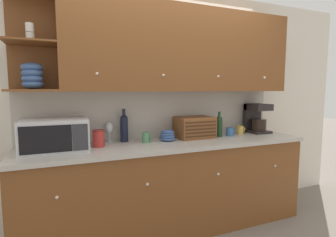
{
  "coord_description": "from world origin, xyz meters",
  "views": [
    {
      "loc": [
        -1.06,
        -2.76,
        1.48
      ],
      "look_at": [
        0.0,
        -0.22,
        1.18
      ],
      "focal_mm": 28.0,
      "sensor_mm": 36.0,
      "label": 1
    }
  ],
  "objects": [
    {
      "name": "bread_box",
      "position": [
        0.34,
        -0.18,
        1.06
      ],
      "size": [
        0.41,
        0.3,
        0.24
      ],
      "color": "brown",
      "rests_on": "counter_unit"
    },
    {
      "name": "bowl_stack_on_counter",
      "position": [
        -0.01,
        -0.23,
        1.0
      ],
      "size": [
        0.17,
        0.17,
        0.12
      ],
      "color": "#3D5B93",
      "rests_on": "counter_unit"
    },
    {
      "name": "wine_glass",
      "position": [
        -0.59,
        -0.06,
        1.08
      ],
      "size": [
        0.08,
        0.08,
        0.2
      ],
      "color": "silver",
      "rests_on": "counter_unit"
    },
    {
      "name": "mug",
      "position": [
        0.78,
        -0.24,
        0.99
      ],
      "size": [
        0.1,
        0.09,
        0.1
      ],
      "color": "#38669E",
      "rests_on": "counter_unit"
    },
    {
      "name": "wall_back",
      "position": [
        0.0,
        0.03,
        1.3
      ],
      "size": [
        5.35,
        0.06,
        2.6
      ],
      "color": "silver",
      "rests_on": "ground_plane"
    },
    {
      "name": "storage_canister",
      "position": [
        -0.73,
        -0.25,
        1.03
      ],
      "size": [
        0.11,
        0.11,
        0.16
      ],
      "color": "#B22D28",
      "rests_on": "counter_unit"
    },
    {
      "name": "backsplash_panel",
      "position": [
        0.0,
        -0.01,
        1.21
      ],
      "size": [
        2.95,
        0.01,
        0.52
      ],
      "color": "#B7B2A8",
      "rests_on": "counter_unit"
    },
    {
      "name": "wine_bottle",
      "position": [
        -0.45,
        -0.1,
        1.1
      ],
      "size": [
        0.08,
        0.08,
        0.34
      ],
      "color": "black",
      "rests_on": "counter_unit"
    },
    {
      "name": "upper_cabinets",
      "position": [
        0.16,
        -0.17,
        1.9
      ],
      "size": [
        2.95,
        0.37,
        0.88
      ],
      "color": "brown",
      "rests_on": "backsplash_panel"
    },
    {
      "name": "mug_blue_second",
      "position": [
        0.99,
        -0.16,
        0.99
      ],
      "size": [
        0.1,
        0.09,
        0.1
      ],
      "color": "gold",
      "rests_on": "counter_unit"
    },
    {
      "name": "mug_patterned_third",
      "position": [
        -0.25,
        -0.23,
        1.0
      ],
      "size": [
        0.09,
        0.08,
        0.11
      ],
      "color": "#4C845B",
      "rests_on": "counter_unit"
    },
    {
      "name": "microwave",
      "position": [
        -1.11,
        -0.27,
        1.09
      ],
      "size": [
        0.56,
        0.41,
        0.28
      ],
      "color": "silver",
      "rests_on": "counter_unit"
    },
    {
      "name": "ground_plane",
      "position": [
        0.0,
        0.0,
        0.0
      ],
      "size": [
        24.0,
        24.0,
        0.0
      ],
      "primitive_type": "plane",
      "color": "slate"
    },
    {
      "name": "coffee_maker",
      "position": [
        1.24,
        -0.15,
        1.13
      ],
      "size": [
        0.24,
        0.27,
        0.36
      ],
      "color": "black",
      "rests_on": "counter_unit"
    },
    {
      "name": "counter_unit",
      "position": [
        0.0,
        -0.31,
        0.47
      ],
      "size": [
        2.97,
        0.65,
        0.95
      ],
      "color": "brown",
      "rests_on": "ground_plane"
    },
    {
      "name": "second_wine_bottle",
      "position": [
        0.63,
        -0.23,
        1.08
      ],
      "size": [
        0.07,
        0.07,
        0.29
      ],
      "color": "#19381E",
      "rests_on": "counter_unit"
    }
  ]
}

